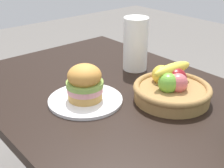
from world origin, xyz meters
TOP-DOWN VIEW (x-y plane):
  - dining_table at (0.00, 0.00)m, footprint 1.40×0.90m
  - plate at (-0.07, -0.13)m, footprint 0.28×0.28m
  - sandwich at (-0.07, -0.13)m, footprint 0.14×0.14m
  - fruit_basket at (0.12, 0.12)m, footprint 0.29×0.29m
  - paper_towel_roll at (-0.19, 0.23)m, footprint 0.11×0.11m

SIDE VIEW (x-z plane):
  - dining_table at x=0.00m, z-range 0.27..1.02m
  - plate at x=-0.07m, z-range 0.75..0.76m
  - fruit_basket at x=0.12m, z-range 0.73..0.87m
  - sandwich at x=-0.07m, z-range 0.76..0.90m
  - paper_towel_roll at x=-0.19m, z-range 0.75..0.99m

